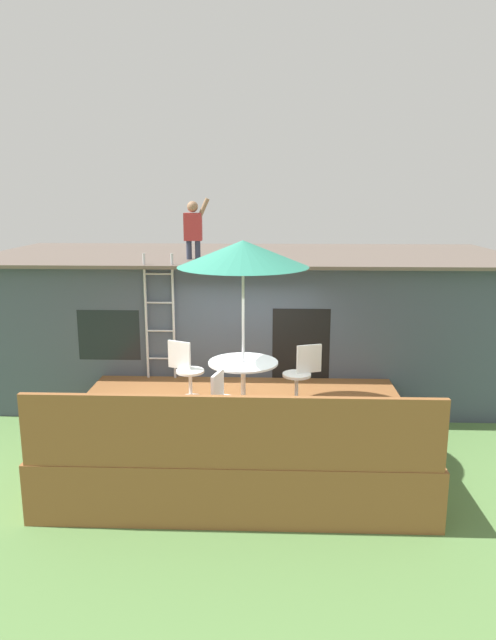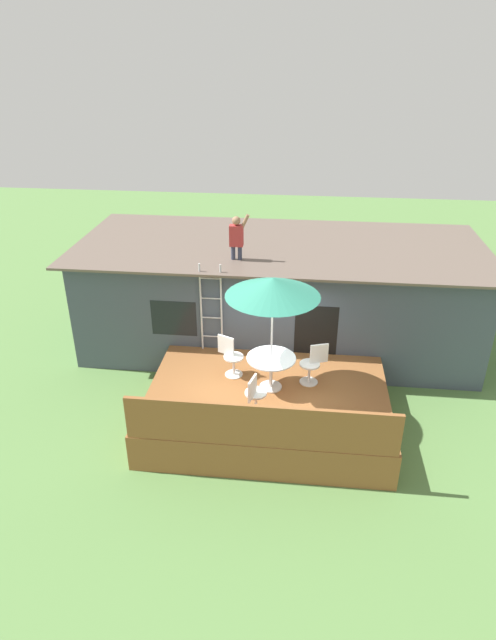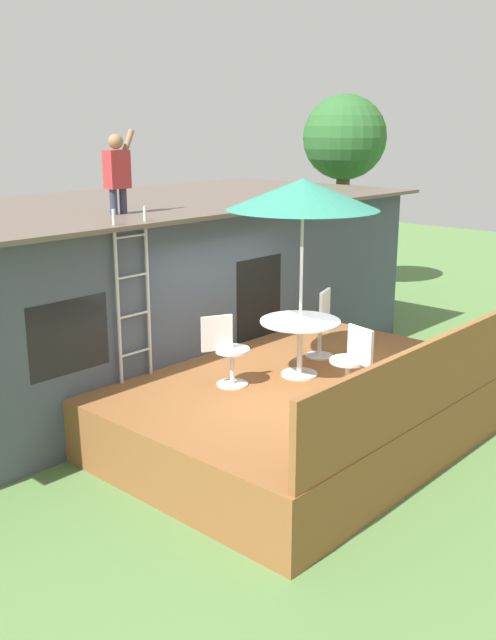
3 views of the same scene
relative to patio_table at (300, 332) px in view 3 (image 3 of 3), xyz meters
The scene contains 12 objects.
ground_plane 1.39m from the patio_table, 129.16° to the right, with size 40.00×40.00×0.00m, color #567F42.
house 3.54m from the patio_table, 90.82° to the left, with size 10.50×4.50×2.81m.
deck 0.99m from the patio_table, 129.16° to the right, with size 5.10×3.83×0.80m, color brown.
deck_railing 1.93m from the patio_table, 91.50° to the right, with size 5.00×0.08×0.90m, color brown.
patio_table is the anchor object (origin of this frame).
patio_umbrella 1.76m from the patio_table, 90.00° to the right, with size 1.90×1.90×2.54m.
step_ladder 2.18m from the patio_table, 135.74° to the left, with size 0.52×0.04×2.20m.
person_figure 3.26m from the patio_table, 113.43° to the left, with size 0.47×0.20×1.11m.
patio_chair_left 1.02m from the patio_table, 154.83° to the left, with size 0.59×0.44×0.92m.
patio_chair_right 0.94m from the patio_table, 19.15° to the left, with size 0.60×0.44×0.92m.
patio_chair_near 1.02m from the patio_table, 104.40° to the right, with size 0.44×0.61×0.92m.
backyard_tree 9.01m from the patio_table, 31.65° to the left, with size 1.99×1.99×4.70m.
Camera 3 is at (-6.92, -5.37, 3.94)m, focal length 39.94 mm.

